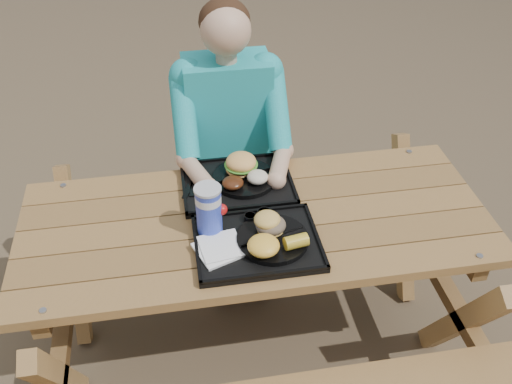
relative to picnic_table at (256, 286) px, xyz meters
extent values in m
plane|color=#999999|center=(0.00, 0.00, -0.38)|extent=(60.00, 60.00, 0.00)
cube|color=black|center=(-0.02, -0.15, 0.39)|extent=(0.45, 0.35, 0.02)
cube|color=black|center=(-0.04, 0.21, 0.39)|extent=(0.45, 0.35, 0.02)
cylinder|color=black|center=(0.03, -0.16, 0.41)|extent=(0.26, 0.26, 0.02)
cylinder|color=black|center=(-0.01, 0.22, 0.41)|extent=(0.26, 0.26, 0.02)
cube|color=white|center=(-0.16, -0.17, 0.40)|extent=(0.19, 0.19, 0.02)
cylinder|color=#1A32C4|center=(-0.18, -0.06, 0.49)|extent=(0.09, 0.09, 0.19)
cylinder|color=black|center=(-0.03, -0.03, 0.41)|extent=(0.05, 0.05, 0.03)
cylinder|color=yellow|center=(0.03, -0.02, 0.41)|extent=(0.05, 0.05, 0.03)
ellipsoid|color=yellow|center=(-0.01, -0.22, 0.44)|extent=(0.11, 0.11, 0.06)
cube|color=black|center=(-0.22, 0.22, 0.40)|extent=(0.05, 0.15, 0.01)
ellipsoid|color=#49210E|center=(-0.07, 0.16, 0.43)|extent=(0.09, 0.09, 0.04)
ellipsoid|color=beige|center=(0.04, 0.18, 0.44)|extent=(0.09, 0.09, 0.05)
camera|label=1|loc=(-0.27, -1.63, 1.80)|focal=40.00mm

